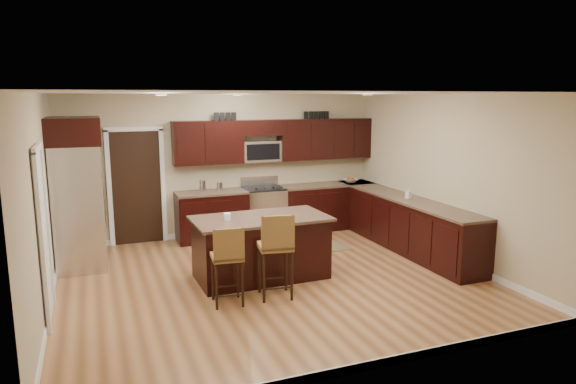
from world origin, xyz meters
name	(u,v)px	position (x,y,z in m)	size (l,w,h in m)	color
floor	(273,280)	(0.00, 0.00, 0.00)	(6.00, 6.00, 0.00)	#99663C
ceiling	(272,93)	(0.00, 0.00, 2.70)	(6.00, 6.00, 0.00)	silver
wall_back	(225,166)	(0.00, 2.75, 1.35)	(6.00, 6.00, 0.00)	tan
wall_left	(41,205)	(-3.00, 0.00, 1.35)	(5.50, 5.50, 0.00)	tan
wall_right	(446,178)	(3.00, 0.00, 1.35)	(5.50, 5.50, 0.00)	tan
base_cabinets	(344,217)	(1.90, 1.45, 0.46)	(4.02, 3.96, 0.92)	black
upper_cabinets	(279,139)	(1.04, 2.58, 1.84)	(4.00, 0.33, 0.80)	black
range	(264,211)	(0.68, 2.45, 0.47)	(0.76, 0.64, 1.11)	silver
microwave	(261,151)	(0.68, 2.60, 1.62)	(0.76, 0.31, 0.40)	silver
doorway	(137,188)	(-1.65, 2.73, 1.03)	(0.85, 0.03, 2.06)	black
pantry_door	(43,237)	(-2.98, -0.30, 1.02)	(0.03, 0.80, 2.04)	white
letter_decor	(272,116)	(0.90, 2.58, 2.29)	(2.20, 0.03, 0.15)	black
island	(261,249)	(-0.13, 0.16, 0.43)	(2.00, 1.09, 0.92)	black
stool_left	(228,257)	(-0.85, -0.68, 0.65)	(0.42, 0.42, 1.05)	olive
stool_mid	(276,246)	(-0.20, -0.68, 0.72)	(0.49, 0.49, 1.16)	olive
refrigerator	(77,192)	(-2.62, 1.65, 1.20)	(0.79, 1.03, 2.35)	silver
floor_mat	(323,248)	(1.36, 1.20, 0.01)	(0.89, 0.59, 0.01)	brown
fruit_bowl	(351,181)	(2.56, 2.45, 0.96)	(0.29, 0.29, 0.07)	silver
soap_bottle	(409,193)	(2.70, 0.59, 1.01)	(0.08, 0.08, 0.18)	#B2B2B2
canister_tall	(203,186)	(-0.51, 2.45, 1.03)	(0.12, 0.12, 0.22)	silver
canister_short	(220,187)	(-0.19, 2.45, 1.00)	(0.11, 0.11, 0.17)	silver
island_jar	(227,217)	(-0.63, 0.16, 0.97)	(0.10, 0.10, 0.10)	white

